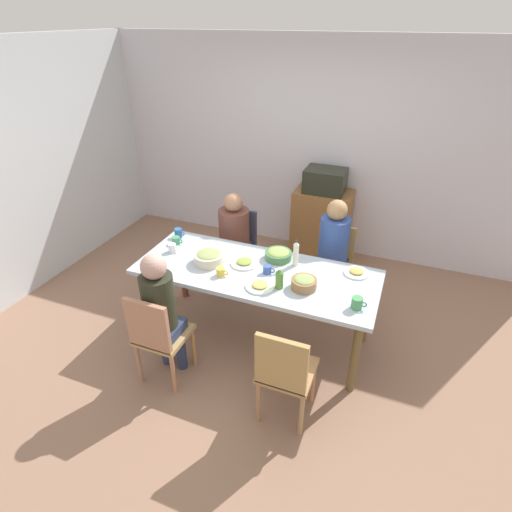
# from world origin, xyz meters

# --- Properties ---
(ground_plane) EXTENTS (6.43, 6.43, 0.00)m
(ground_plane) POSITION_xyz_m (0.00, 0.00, 0.00)
(ground_plane) COLOR #8F6A54
(wall_back) EXTENTS (5.60, 0.12, 2.60)m
(wall_back) POSITION_xyz_m (0.00, 2.07, 1.30)
(wall_back) COLOR silver
(wall_back) RESTS_ON ground_plane
(wall_left) EXTENTS (0.12, 4.26, 2.60)m
(wall_left) POSITION_xyz_m (-2.74, 0.00, 1.30)
(wall_left) COLOR silver
(wall_left) RESTS_ON ground_plane
(dining_table) EXTENTS (2.18, 0.86, 0.77)m
(dining_table) POSITION_xyz_m (0.00, 0.00, 0.69)
(dining_table) COLOR #ACBCCD
(dining_table) RESTS_ON ground_plane
(chair_0) EXTENTS (0.40, 0.40, 0.90)m
(chair_0) POSITION_xyz_m (-0.55, -0.81, 0.51)
(chair_0) COLOR tan
(chair_0) RESTS_ON ground_plane
(person_0) EXTENTS (0.30, 0.30, 1.22)m
(person_0) POSITION_xyz_m (-0.55, -0.72, 0.72)
(person_0) COLOR #313455
(person_0) RESTS_ON ground_plane
(chair_1) EXTENTS (0.40, 0.40, 0.90)m
(chair_1) POSITION_xyz_m (0.55, 0.81, 0.51)
(chair_1) COLOR #A5824C
(chair_1) RESTS_ON ground_plane
(person_1) EXTENTS (0.30, 0.30, 1.25)m
(person_1) POSITION_xyz_m (0.55, 0.72, 0.74)
(person_1) COLOR #373741
(person_1) RESTS_ON ground_plane
(chair_2) EXTENTS (0.40, 0.40, 0.90)m
(chair_2) POSITION_xyz_m (-0.55, 0.81, 0.51)
(chair_2) COLOR #2F3E51
(chair_2) RESTS_ON ground_plane
(person_2) EXTENTS (0.33, 0.33, 1.16)m
(person_2) POSITION_xyz_m (-0.55, 0.72, 0.70)
(person_2) COLOR #2C2E48
(person_2) RESTS_ON ground_plane
(chair_3) EXTENTS (0.40, 0.40, 0.90)m
(chair_3) POSITION_xyz_m (0.55, -0.81, 0.51)
(chair_3) COLOR #A3774B
(chair_3) RESTS_ON ground_plane
(plate_0) EXTENTS (0.22, 0.22, 0.04)m
(plate_0) POSITION_xyz_m (0.85, 0.28, 0.79)
(plate_0) COLOR white
(plate_0) RESTS_ON dining_table
(plate_1) EXTENTS (0.25, 0.25, 0.04)m
(plate_1) POSITION_xyz_m (0.13, -0.23, 0.79)
(plate_1) COLOR white
(plate_1) RESTS_ON dining_table
(plate_2) EXTENTS (0.26, 0.26, 0.04)m
(plate_2) POSITION_xyz_m (-0.14, 0.06, 0.79)
(plate_2) COLOR white
(plate_2) RESTS_ON dining_table
(bowl_0) EXTENTS (0.22, 0.22, 0.11)m
(bowl_0) POSITION_xyz_m (0.47, -0.11, 0.83)
(bowl_0) COLOR olive
(bowl_0) RESTS_ON dining_table
(bowl_1) EXTENTS (0.25, 0.25, 0.09)m
(bowl_1) POSITION_xyz_m (0.12, 0.27, 0.82)
(bowl_1) COLOR #497B44
(bowl_1) RESTS_ON dining_table
(bowl_2) EXTENTS (0.28, 0.28, 0.11)m
(bowl_2) POSITION_xyz_m (-0.45, -0.03, 0.83)
(bowl_2) COLOR beige
(bowl_2) RESTS_ON dining_table
(cup_0) EXTENTS (0.11, 0.08, 0.09)m
(cup_0) POSITION_xyz_m (-0.98, 0.30, 0.82)
(cup_0) COLOR #2A5E9D
(cup_0) RESTS_ON dining_table
(cup_1) EXTENTS (0.11, 0.07, 0.08)m
(cup_1) POSITION_xyz_m (-0.87, 0.02, 0.82)
(cup_1) COLOR white
(cup_1) RESTS_ON dining_table
(cup_2) EXTENTS (0.12, 0.08, 0.07)m
(cup_2) POSITION_xyz_m (-0.93, 0.17, 0.81)
(cup_2) COLOR #428C5E
(cup_2) RESTS_ON dining_table
(cup_3) EXTENTS (0.12, 0.09, 0.10)m
(cup_3) POSITION_xyz_m (0.93, -0.22, 0.82)
(cup_3) COLOR #479357
(cup_3) RESTS_ON dining_table
(cup_4) EXTENTS (0.11, 0.07, 0.08)m
(cup_4) POSITION_xyz_m (0.11, -0.01, 0.81)
(cup_4) COLOR #3854A2
(cup_4) RESTS_ON dining_table
(cup_5) EXTENTS (0.11, 0.07, 0.07)m
(cup_5) POSITION_xyz_m (-0.26, -0.19, 0.81)
(cup_5) COLOR yellow
(cup_5) RESTS_ON dining_table
(bottle_0) EXTENTS (0.07, 0.07, 0.19)m
(bottle_0) POSITION_xyz_m (0.28, -0.18, 0.86)
(bottle_0) COLOR #52892F
(bottle_0) RESTS_ON dining_table
(bottle_1) EXTENTS (0.05, 0.05, 0.26)m
(bottle_1) POSITION_xyz_m (0.30, 0.22, 0.90)
(bottle_1) COLOR #EAE9CE
(bottle_1) RESTS_ON dining_table
(side_cabinet) EXTENTS (0.70, 0.44, 0.90)m
(side_cabinet) POSITION_xyz_m (0.19, 1.77, 0.45)
(side_cabinet) COLOR brown
(side_cabinet) RESTS_ON ground_plane
(microwave) EXTENTS (0.48, 0.36, 0.28)m
(microwave) POSITION_xyz_m (0.19, 1.77, 1.04)
(microwave) COLOR #262A1F
(microwave) RESTS_ON side_cabinet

